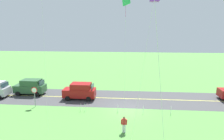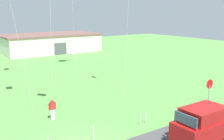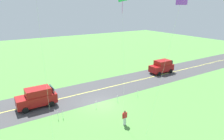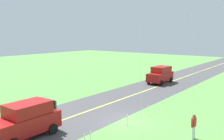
% 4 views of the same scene
% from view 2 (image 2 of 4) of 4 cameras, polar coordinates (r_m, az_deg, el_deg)
% --- Properties ---
extents(car_suv_foreground, '(4.40, 2.12, 2.24)m').
position_cam_2_polar(car_suv_foreground, '(18.12, 18.59, -10.43)').
color(car_suv_foreground, maroon).
rests_on(car_suv_foreground, ground).
extents(stop_sign, '(0.76, 0.08, 2.56)m').
position_cam_2_polar(stop_sign, '(23.53, 19.45, -3.64)').
color(stop_sign, gray).
rests_on(stop_sign, ground).
extents(person_adult_near, '(0.58, 0.22, 1.60)m').
position_cam_2_polar(person_adult_near, '(20.98, -12.20, -7.78)').
color(person_adult_near, silver).
rests_on(person_adult_near, ground).
extents(warehouse_distant, '(18.36, 10.20, 3.50)m').
position_cam_2_polar(warehouse_distant, '(55.97, -12.74, 5.51)').
color(warehouse_distant, beige).
rests_on(warehouse_distant, ground).
extents(fence_post_2, '(0.05, 0.05, 0.90)m').
position_cam_2_polar(fence_post_2, '(17.74, -3.85, -12.76)').
color(fence_post_2, silver).
rests_on(fence_post_2, ground).
extents(fence_post_3, '(0.05, 0.05, 0.90)m').
position_cam_2_polar(fence_post_3, '(19.84, 5.95, -10.03)').
color(fence_post_3, silver).
rests_on(fence_post_3, ground).
extents(fence_post_4, '(0.05, 0.05, 0.90)m').
position_cam_2_polar(fence_post_4, '(20.15, 7.05, -9.70)').
color(fence_post_4, silver).
rests_on(fence_post_4, ground).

